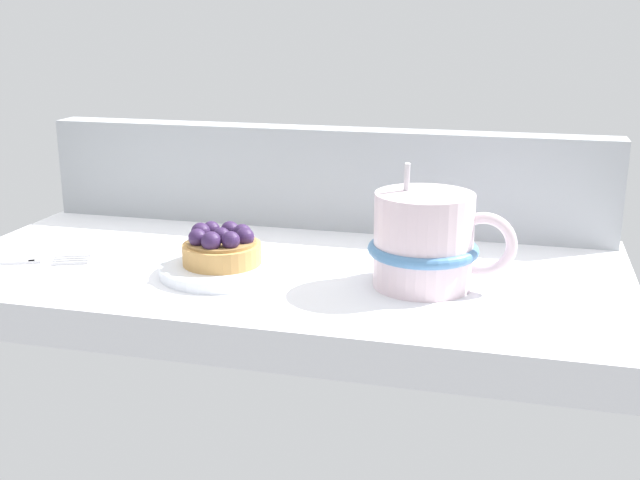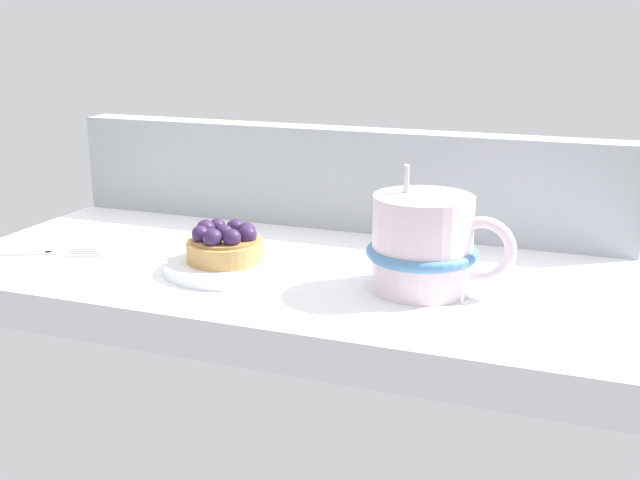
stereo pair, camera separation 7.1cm
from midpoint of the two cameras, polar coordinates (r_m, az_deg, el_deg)
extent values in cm
cube|color=white|center=(77.79, -5.24, -3.00)|extent=(66.11, 33.26, 3.63)
cube|color=#9EA3A8|center=(89.28, -2.18, 4.53)|extent=(64.79, 3.92, 11.36)
cylinder|color=silver|center=(74.65, -9.83, -2.10)|extent=(11.77, 11.77, 1.07)
cylinder|color=silver|center=(74.73, -9.82, -2.30)|extent=(6.47, 6.47, 0.54)
cylinder|color=tan|center=(74.21, -9.88, -1.02)|extent=(7.37, 7.37, 1.89)
cylinder|color=#A37942|center=(73.90, -9.92, -0.21)|extent=(6.49, 6.49, 0.30)
sphere|color=#331E47|center=(73.74, -9.95, 0.24)|extent=(1.67, 1.67, 1.67)
sphere|color=#331E47|center=(73.10, -8.28, 0.18)|extent=(1.77, 1.77, 1.77)
sphere|color=#331E47|center=(74.43, -8.41, 0.44)|extent=(1.78, 1.78, 1.78)
sphere|color=#331E47|center=(75.69, -9.26, 0.67)|extent=(1.78, 1.78, 1.78)
sphere|color=#331E47|center=(75.80, -10.60, 0.70)|extent=(1.69, 1.69, 1.69)
sphere|color=#331E47|center=(74.82, -11.39, 0.51)|extent=(1.85, 1.85, 1.85)
sphere|color=#331E47|center=(73.02, -11.69, 0.12)|extent=(1.68, 1.68, 1.68)
sphere|color=#331E47|center=(71.79, -10.76, -0.14)|extent=(1.83, 1.83, 1.83)
sphere|color=#331E47|center=(71.72, -9.36, -0.07)|extent=(1.71, 1.71, 1.71)
cylinder|color=silver|center=(69.52, 4.65, -0.06)|extent=(8.83, 8.83, 8.54)
torus|color=#4C7FB2|center=(69.76, 4.63, -0.71)|extent=(9.90, 9.90, 1.02)
torus|color=silver|center=(68.86, 8.96, -0.36)|extent=(5.78, 1.00, 5.78)
cylinder|color=#B7B7BC|center=(69.37, 3.39, 3.74)|extent=(0.86, 1.52, 4.77)
cube|color=#B7B7BC|center=(83.09, -22.40, -1.41)|extent=(1.32, 0.98, 0.60)
cube|color=#B7B7BC|center=(81.25, -20.19, -1.55)|extent=(3.32, 1.58, 0.60)
cube|color=#B7B7BC|center=(81.94, -20.09, -1.40)|extent=(3.32, 1.58, 0.60)
cube|color=#B7B7BC|center=(82.62, -19.99, -1.25)|extent=(3.32, 1.58, 0.60)
cube|color=#B7B7BC|center=(83.31, -19.90, -1.10)|extent=(3.32, 1.58, 0.60)
camera|label=1|loc=(0.04, -92.86, -0.82)|focal=43.96mm
camera|label=2|loc=(0.04, 87.14, 0.82)|focal=43.96mm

